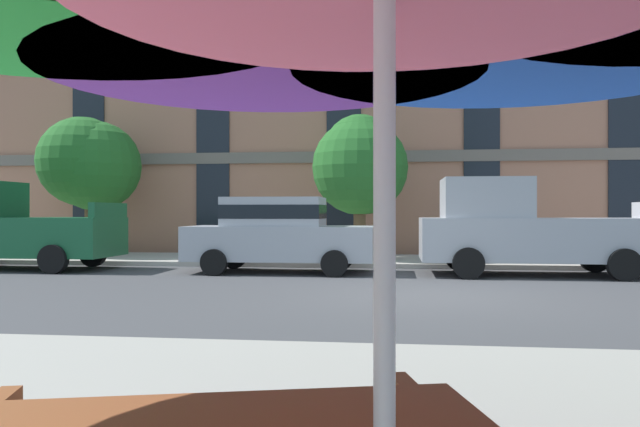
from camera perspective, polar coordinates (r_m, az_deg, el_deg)
name	(u,v)px	position (r m, az deg, el deg)	size (l,w,h in m)	color
ground_plane	(427,296)	(10.76, 9.85, -7.51)	(120.00, 120.00, 0.00)	#424244
sidewalk_far	(414,261)	(17.51, 8.70, -4.37)	(56.00, 3.60, 0.12)	#B2ADA3
apartment_building	(408,92)	(26.13, 8.12, 11.08)	(43.10, 12.08, 12.80)	#A87056
pickup_green	(6,228)	(17.31, -27.07, -1.23)	(5.10, 2.12, 2.20)	#195933
sedan_silver	(279,232)	(14.62, -3.86, -1.76)	(4.40, 1.98, 1.78)	#A8AAB2
pickup_silver	(524,230)	(14.65, 18.36, -1.46)	(5.10, 2.12, 2.20)	#A8AAB2
street_tree_left	(90,162)	(20.13, -20.53, 4.47)	(3.08, 2.82, 4.33)	brown
street_tree_middle	(360,163)	(17.46, 3.76, 4.68)	(2.70, 2.70, 4.21)	brown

